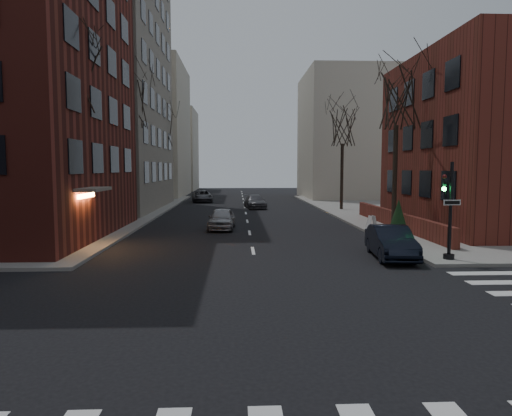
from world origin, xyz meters
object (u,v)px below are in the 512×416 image
(sandwich_board, at_px, (372,223))
(car_lane_gray, at_px, (255,202))
(tree_right_b, at_px, (343,127))
(car_lane_silver, at_px, (222,219))
(streetlamp_far, at_px, (170,165))
(evergreen_shrub, at_px, (398,221))
(tree_left_b, at_px, (130,101))
(parked_sedan, at_px, (391,242))
(tree_right_a, at_px, (397,98))
(traffic_signal, at_px, (449,217))
(streetlamp_near, at_px, (127,163))
(tree_left_c, at_px, (161,129))
(car_lane_far, at_px, (202,196))
(tree_left_a, at_px, (73,75))

(sandwich_board, bearing_deg, car_lane_gray, 105.65)
(tree_right_b, bearing_deg, car_lane_silver, -130.61)
(streetlamp_far, distance_m, evergreen_shrub, 32.98)
(tree_left_b, height_order, parked_sedan, tree_left_b)
(tree_right_a, xyz_separation_m, parked_sedan, (-2.89, -8.00, -7.33))
(tree_right_b, xyz_separation_m, streetlamp_far, (-17.00, 10.00, -3.35))
(tree_right_b, bearing_deg, car_lane_gray, 160.06)
(traffic_signal, xyz_separation_m, streetlamp_near, (-16.14, 13.01, 2.33))
(tree_left_c, height_order, tree_right_a, same)
(streetlamp_near, bearing_deg, car_lane_silver, -19.35)
(tree_left_b, bearing_deg, sandwich_board, -27.86)
(traffic_signal, distance_m, streetlamp_near, 20.86)
(tree_right_b, height_order, car_lane_gray, tree_right_b)
(car_lane_silver, bearing_deg, evergreen_shrub, -33.55)
(parked_sedan, relative_size, sandwich_board, 4.61)
(parked_sedan, bearing_deg, car_lane_gray, 106.33)
(parked_sedan, distance_m, car_lane_far, 34.97)
(tree_right_a, xyz_separation_m, streetlamp_near, (-17.00, 4.00, -3.79))
(tree_left_a, distance_m, car_lane_silver, 11.98)
(tree_left_a, relative_size, car_lane_gray, 2.32)
(traffic_signal, height_order, car_lane_silver, traffic_signal)
(tree_right_b, xyz_separation_m, sandwich_board, (-1.50, -14.51, -6.97))
(tree_right_a, height_order, streetlamp_far, tree_right_a)
(streetlamp_near, xyz_separation_m, car_lane_far, (3.42, 21.30, -3.57))
(sandwich_board, bearing_deg, streetlamp_near, 159.41)
(tree_left_a, height_order, tree_right_b, tree_left_a)
(tree_left_b, xyz_separation_m, parked_sedan, (14.71, -16.00, -8.21))
(traffic_signal, bearing_deg, tree_left_a, 163.35)
(car_lane_far, bearing_deg, car_lane_silver, -89.89)
(tree_right_b, relative_size, streetlamp_far, 1.46)
(tree_left_c, bearing_deg, tree_right_a, -51.34)
(tree_left_a, distance_m, tree_right_a, 18.05)
(tree_right_a, relative_size, streetlamp_near, 1.55)
(tree_right_a, distance_m, parked_sedan, 11.23)
(streetlamp_near, distance_m, car_lane_far, 21.86)
(tree_left_b, bearing_deg, tree_right_b, 18.82)
(tree_left_c, relative_size, streetlamp_far, 1.55)
(car_lane_gray, xyz_separation_m, car_lane_far, (-5.76, 8.46, 0.02))
(tree_left_c, height_order, sandwich_board, tree_left_c)
(traffic_signal, bearing_deg, streetlamp_near, 141.13)
(tree_left_b, distance_m, car_lane_silver, 12.54)
(car_lane_gray, xyz_separation_m, evergreen_shrub, (6.32, -21.79, 0.61))
(streetlamp_far, bearing_deg, car_lane_gray, -37.96)
(traffic_signal, xyz_separation_m, tree_right_a, (0.86, 9.01, 6.12))
(tree_left_a, bearing_deg, car_lane_gray, 64.85)
(traffic_signal, height_order, streetlamp_far, streetlamp_far)
(car_lane_far, bearing_deg, streetlamp_far, -166.50)
(traffic_signal, distance_m, tree_right_b, 23.71)
(tree_right_a, bearing_deg, streetlamp_far, 125.31)
(traffic_signal, distance_m, tree_right_a, 10.92)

